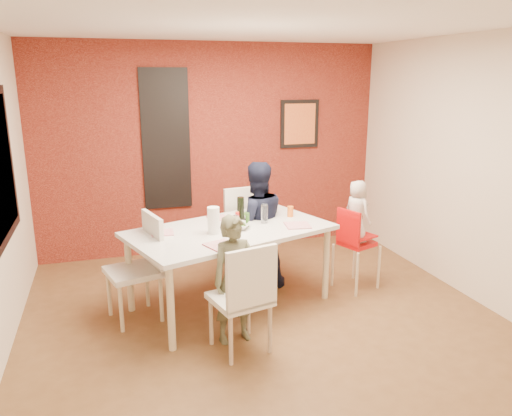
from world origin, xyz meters
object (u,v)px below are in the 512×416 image
object	(u,v)px
child_far	(256,225)
child_near	(235,280)
toddler	(357,211)
high_chair	(354,241)
paper_towel_roll	(214,220)
dining_table	(230,235)
chair_far	(249,229)
chair_near	(245,294)
wine_bottle	(241,210)
chair_left	(142,261)

from	to	relation	value
child_far	child_near	bearing A→B (deg)	65.19
toddler	high_chair	bearing A→B (deg)	107.87
child_near	child_far	xyz separation A→B (m)	(0.53, 1.09, 0.13)
toddler	paper_towel_roll	size ratio (longest dim) A/B	2.60
child_near	toddler	bearing A→B (deg)	15.24
dining_table	chair_far	distance (m)	0.76
toddler	child_near	bearing A→B (deg)	96.31
child_near	toddler	world-z (taller)	toddler
chair_near	paper_towel_roll	size ratio (longest dim) A/B	3.76
child_far	chair_far	bearing A→B (deg)	-86.26
dining_table	paper_towel_roll	world-z (taller)	paper_towel_roll
dining_table	toddler	xyz separation A→B (m)	(1.41, 0.01, 0.13)
child_near	wine_bottle	bearing A→B (deg)	61.64
high_chair	child_far	size ratio (longest dim) A/B	0.65
chair_left	toddler	world-z (taller)	toddler
dining_table	child_near	bearing A→B (deg)	-100.98
child_far	wine_bottle	xyz separation A→B (m)	(-0.23, -0.22, 0.25)
chair_left	chair_near	bearing A→B (deg)	24.05
toddler	paper_towel_roll	bearing A→B (deg)	75.63
high_chair	paper_towel_roll	size ratio (longest dim) A/B	3.51
wine_bottle	chair_left	bearing A→B (deg)	-170.43
dining_table	child_near	xyz separation A→B (m)	(-0.14, -0.70, -0.17)
chair_left	high_chair	size ratio (longest dim) A/B	1.12
chair_near	high_chair	size ratio (longest dim) A/B	1.07
chair_near	chair_left	bearing A→B (deg)	-64.52
chair_near	child_near	distance (m)	0.25
child_far	high_chair	bearing A→B (deg)	159.71
high_chair	toddler	size ratio (longest dim) A/B	1.35
chair_left	child_near	distance (m)	1.01
child_near	toddler	xyz separation A→B (m)	(1.54, 0.72, 0.30)
chair_far	wine_bottle	world-z (taller)	wine_bottle
paper_towel_roll	dining_table	bearing A→B (deg)	29.41
chair_far	toddler	world-z (taller)	toddler
chair_left	toddler	xyz separation A→B (m)	(2.27, 0.02, 0.31)
dining_table	chair_far	size ratio (longest dim) A/B	2.10
chair_left	dining_table	bearing A→B (deg)	75.90
child_near	wine_bottle	size ratio (longest dim) A/B	4.23
chair_near	chair_left	size ratio (longest dim) A/B	0.96
chair_far	paper_towel_roll	world-z (taller)	paper_towel_roll
child_far	toddler	bearing A→B (deg)	160.82
child_near	high_chair	bearing A→B (deg)	15.07
wine_bottle	child_near	bearing A→B (deg)	-108.65
chair_left	toddler	size ratio (longest dim) A/B	1.51
chair_far	chair_left	distance (m)	1.41
child_far	chair_near	bearing A→B (deg)	70.20
chair_left	toddler	distance (m)	2.30
chair_left	wine_bottle	world-z (taller)	wine_bottle
dining_table	chair_left	bearing A→B (deg)	-179.42
toddler	dining_table	bearing A→B (deg)	71.93
child_near	chair_near	bearing A→B (deg)	-95.04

